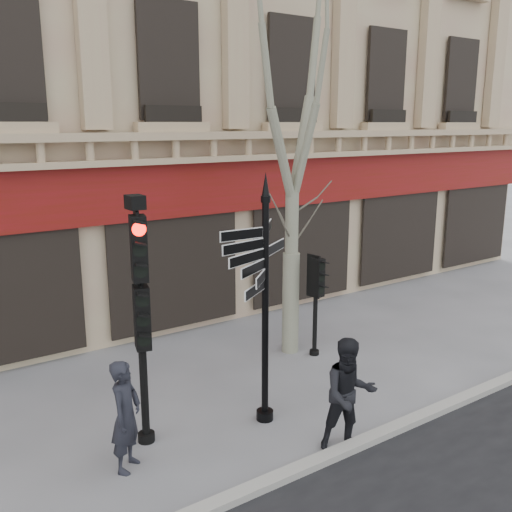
{
  "coord_description": "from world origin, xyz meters",
  "views": [
    {
      "loc": [
        -6.0,
        -7.3,
        5.13
      ],
      "look_at": [
        -0.56,
        0.6,
        2.89
      ],
      "focal_mm": 40.0,
      "sensor_mm": 36.0,
      "label": 1
    }
  ],
  "objects_px": {
    "traffic_signal_secondary": "(316,288)",
    "pedestrian_b": "(349,395)",
    "traffic_signal_main": "(139,292)",
    "pedestrian_a": "(126,416)",
    "fingerpost": "(265,259)",
    "plane_tree": "(294,65)"
  },
  "relations": [
    {
      "from": "traffic_signal_secondary",
      "to": "pedestrian_b",
      "type": "distance_m",
      "value": 3.87
    },
    {
      "from": "traffic_signal_main",
      "to": "pedestrian_a",
      "type": "bearing_deg",
      "value": -118.35
    },
    {
      "from": "fingerpost",
      "to": "pedestrian_a",
      "type": "relative_size",
      "value": 2.5
    },
    {
      "from": "traffic_signal_secondary",
      "to": "pedestrian_a",
      "type": "bearing_deg",
      "value": -166.5
    },
    {
      "from": "traffic_signal_main",
      "to": "plane_tree",
      "type": "relative_size",
      "value": 0.46
    },
    {
      "from": "pedestrian_a",
      "to": "traffic_signal_secondary",
      "type": "bearing_deg",
      "value": -24.61
    },
    {
      "from": "traffic_signal_secondary",
      "to": "pedestrian_a",
      "type": "distance_m",
      "value": 5.51
    },
    {
      "from": "traffic_signal_main",
      "to": "pedestrian_a",
      "type": "xyz_separation_m",
      "value": [
        -0.53,
        -0.54,
        -1.71
      ]
    },
    {
      "from": "traffic_signal_secondary",
      "to": "pedestrian_a",
      "type": "relative_size",
      "value": 1.3
    },
    {
      "from": "plane_tree",
      "to": "fingerpost",
      "type": "bearing_deg",
      "value": -135.94
    },
    {
      "from": "traffic_signal_main",
      "to": "traffic_signal_secondary",
      "type": "relative_size",
      "value": 1.81
    },
    {
      "from": "traffic_signal_main",
      "to": "pedestrian_b",
      "type": "distance_m",
      "value": 3.69
    },
    {
      "from": "plane_tree",
      "to": "traffic_signal_secondary",
      "type": "bearing_deg",
      "value": -56.04
    },
    {
      "from": "plane_tree",
      "to": "pedestrian_b",
      "type": "relative_size",
      "value": 4.81
    },
    {
      "from": "traffic_signal_secondary",
      "to": "pedestrian_b",
      "type": "bearing_deg",
      "value": -127.36
    },
    {
      "from": "fingerpost",
      "to": "traffic_signal_main",
      "type": "distance_m",
      "value": 2.12
    },
    {
      "from": "pedestrian_a",
      "to": "pedestrian_b",
      "type": "xyz_separation_m",
      "value": [
        3.14,
        -1.49,
        0.06
      ]
    },
    {
      "from": "fingerpost",
      "to": "traffic_signal_main",
      "type": "height_order",
      "value": "fingerpost"
    },
    {
      "from": "traffic_signal_secondary",
      "to": "pedestrian_a",
      "type": "xyz_separation_m",
      "value": [
        -5.18,
        -1.75,
        -0.71
      ]
    },
    {
      "from": "traffic_signal_main",
      "to": "pedestrian_a",
      "type": "height_order",
      "value": "traffic_signal_main"
    },
    {
      "from": "traffic_signal_secondary",
      "to": "plane_tree",
      "type": "xyz_separation_m",
      "value": [
        -0.32,
        0.48,
        4.72
      ]
    },
    {
      "from": "fingerpost",
      "to": "traffic_signal_secondary",
      "type": "xyz_separation_m",
      "value": [
        2.62,
        1.74,
        -1.36
      ]
    }
  ]
}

